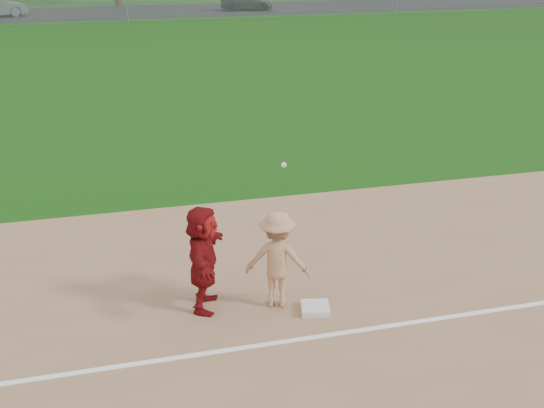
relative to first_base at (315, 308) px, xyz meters
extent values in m
plane|color=#15450D|center=(-0.30, 0.07, -0.07)|extent=(160.00, 160.00, 0.00)
cube|color=white|center=(-0.30, -0.73, -0.05)|extent=(60.00, 0.10, 0.01)
cube|color=black|center=(-0.30, 46.07, -0.07)|extent=(120.00, 10.00, 0.01)
cube|color=silver|center=(0.00, 0.00, 0.00)|extent=(0.54, 0.54, 0.10)
imported|color=#680B0D|center=(-1.69, 0.59, 0.83)|extent=(0.94, 1.71, 1.76)
imported|color=black|center=(9.13, 44.78, 0.53)|extent=(4.26, 2.19, 1.18)
imported|color=#9D9DA0|center=(-0.53, 0.37, 0.76)|extent=(1.20, 0.96, 1.62)
sphere|color=white|center=(-0.43, 0.37, 2.34)|extent=(0.08, 0.08, 0.08)
plane|color=#999EA0|center=(-0.30, 40.07, 0.93)|extent=(110.00, 0.00, 110.00)
cylinder|color=gray|center=(-0.30, 40.07, 0.93)|extent=(0.08, 0.08, 2.00)
camera|label=1|loc=(-3.13, -9.03, 5.61)|focal=45.00mm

